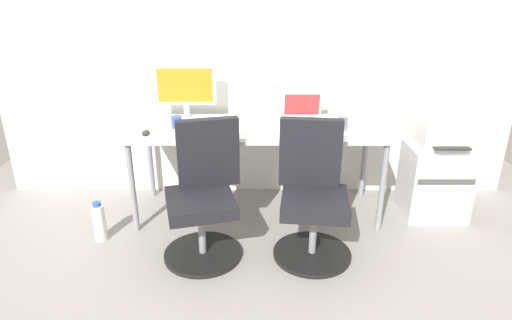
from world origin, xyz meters
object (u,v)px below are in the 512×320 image
(side_cabinet, at_px, (433,181))
(open_laptop, at_px, (301,115))
(desktop_monitor, at_px, (184,88))
(printer, at_px, (441,132))
(office_chair_right, at_px, (311,197))
(coffee_mug, at_px, (175,122))
(office_chair_left, at_px, (202,197))
(water_bottle_on_floor, at_px, (98,222))

(side_cabinet, bearing_deg, open_laptop, 171.75)
(side_cabinet, xyz_separation_m, desktop_monitor, (-1.99, 0.24, 0.70))
(side_cabinet, height_order, printer, printer)
(side_cabinet, bearing_deg, office_chair_right, -152.79)
(office_chair_right, bearing_deg, printer, 27.17)
(side_cabinet, relative_size, coffee_mug, 6.39)
(desktop_monitor, relative_size, coffee_mug, 5.22)
(office_chair_right, height_order, side_cabinet, office_chair_right)
(office_chair_left, height_order, coffee_mug, office_chair_left)
(office_chair_right, relative_size, desktop_monitor, 1.96)
(office_chair_left, bearing_deg, office_chair_right, 0.12)
(printer, xyz_separation_m, desktop_monitor, (-1.99, 0.24, 0.28))
(office_chair_left, relative_size, printer, 2.35)
(office_chair_right, relative_size, water_bottle_on_floor, 3.03)
(side_cabinet, xyz_separation_m, printer, (0.00, -0.00, 0.41))
(desktop_monitor, height_order, coffee_mug, desktop_monitor)
(printer, relative_size, desktop_monitor, 0.83)
(office_chair_left, relative_size, coffee_mug, 10.22)
(coffee_mug, bearing_deg, side_cabinet, -0.04)
(water_bottle_on_floor, bearing_deg, side_cabinet, 8.72)
(open_laptop, bearing_deg, side_cabinet, -8.25)
(side_cabinet, xyz_separation_m, open_laptop, (-1.06, 0.15, 0.50))
(office_chair_right, distance_m, printer, 1.21)
(open_laptop, bearing_deg, printer, -8.29)
(office_chair_right, height_order, coffee_mug, office_chair_right)
(desktop_monitor, xyz_separation_m, open_laptop, (0.93, -0.09, -0.20))
(office_chair_left, xyz_separation_m, desktop_monitor, (-0.21, 0.78, 0.57))
(printer, xyz_separation_m, open_laptop, (-1.06, 0.15, 0.09))
(coffee_mug, bearing_deg, open_laptop, 8.94)
(office_chair_left, distance_m, coffee_mug, 0.70)
(office_chair_right, height_order, open_laptop, open_laptop)
(office_chair_right, bearing_deg, water_bottle_on_floor, 174.64)
(desktop_monitor, bearing_deg, open_laptop, -5.27)
(office_chair_left, distance_m, water_bottle_on_floor, 0.85)
(printer, relative_size, open_laptop, 1.29)
(side_cabinet, distance_m, desktop_monitor, 2.12)
(office_chair_left, distance_m, office_chair_right, 0.74)
(side_cabinet, xyz_separation_m, coffee_mug, (-2.03, 0.00, 0.49))
(office_chair_right, distance_m, open_laptop, 0.79)
(side_cabinet, distance_m, coffee_mug, 2.09)
(desktop_monitor, bearing_deg, printer, -6.89)
(open_laptop, bearing_deg, coffee_mug, -171.06)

